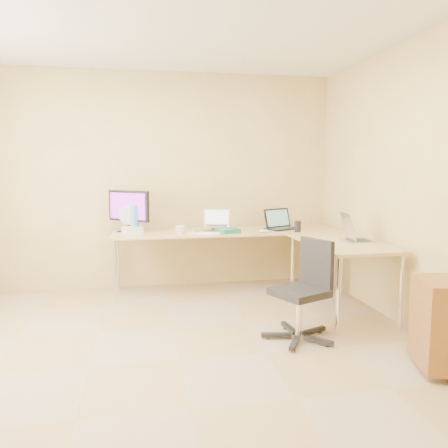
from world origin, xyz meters
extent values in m
plane|color=tan|center=(0.00, 0.00, 0.00)|extent=(4.50, 4.50, 0.00)
plane|color=white|center=(0.00, 0.00, 2.60)|extent=(4.50, 4.50, 0.00)
plane|color=#CDB97B|center=(0.00, 2.25, 1.30)|extent=(4.50, 0.00, 4.50)
plane|color=#CDB97B|center=(0.00, -2.25, 1.30)|extent=(4.50, 0.00, 4.50)
plane|color=#CDB97B|center=(2.10, 0.00, 1.30)|extent=(0.00, 4.50, 4.50)
cube|color=tan|center=(0.72, 1.85, 0.36)|extent=(2.65, 0.70, 0.73)
cube|color=tan|center=(1.70, 0.85, 0.36)|extent=(0.70, 1.30, 0.73)
cube|color=black|center=(-0.40, 1.91, 0.97)|extent=(0.55, 0.49, 0.48)
cube|color=#236750|center=(0.69, 1.69, 0.75)|extent=(0.30, 0.35, 0.05)
cube|color=silver|center=(0.60, 1.81, 0.88)|extent=(0.34, 0.28, 0.19)
cube|color=black|center=(1.40, 1.82, 0.85)|extent=(0.47, 0.43, 0.24)
cube|color=white|center=(0.41, 1.59, 0.74)|extent=(0.39, 0.24, 0.02)
ellipsoid|color=silver|center=(1.09, 1.55, 0.75)|extent=(0.13, 0.11, 0.04)
imported|color=silver|center=(0.15, 1.59, 0.78)|extent=(0.14, 0.14, 0.10)
cylinder|color=silver|center=(0.34, 1.64, 0.75)|extent=(0.15, 0.15, 0.03)
cylinder|color=#4779C2|center=(-0.34, 1.82, 0.89)|extent=(0.10, 0.10, 0.32)
cube|color=beige|center=(-0.35, 1.83, 0.73)|extent=(0.21, 0.28, 0.01)
cube|color=silver|center=(-0.37, 1.82, 0.77)|extent=(0.25, 0.22, 0.07)
cylinder|color=white|center=(-0.40, 1.90, 0.87)|extent=(0.27, 0.27, 0.29)
cylinder|color=black|center=(1.49, 1.55, 0.79)|extent=(0.08, 0.08, 0.12)
cube|color=silver|center=(1.85, 0.79, 0.85)|extent=(0.38, 0.31, 0.23)
cube|color=black|center=(1.04, 0.23, 0.50)|extent=(0.68, 0.68, 0.86)
cube|color=brown|center=(1.85, -0.54, 0.36)|extent=(0.48, 0.54, 0.63)
camera|label=1|loc=(-0.27, -3.28, 1.46)|focal=35.97mm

